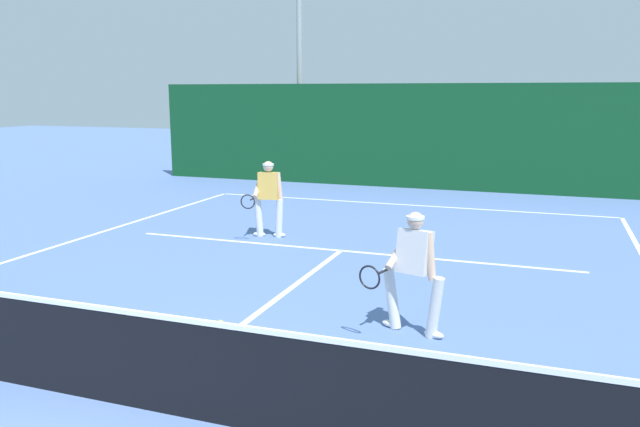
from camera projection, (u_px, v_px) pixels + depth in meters
The scene contains 10 objects.
ground_plane at pixel (133, 407), 6.03m from camera, with size 80.00×80.00×0.00m, color #5370AB.
court_line_baseline_far at pixel (402, 205), 16.84m from camera, with size 10.67×0.10×0.01m, color white.
court_line_service at pixel (341, 251), 11.96m from camera, with size 8.70×0.10×0.01m, color white.
court_line_centre at pixel (271, 303), 8.99m from camera, with size 0.10×6.40×0.01m, color white.
tennis_net at pixel (130, 357), 5.94m from camera, with size 11.69×0.09×1.06m.
player_near at pixel (413, 268), 7.73m from camera, with size 1.00×0.88×1.54m.
player_far at pixel (268, 196), 12.95m from camera, with size 0.70×0.91×1.58m.
tennis_ball at pixel (221, 322), 8.15m from camera, with size 0.07×0.07×0.07m, color #D1E033.
back_fence_windscreen at pixel (425, 137), 19.33m from camera, with size 18.09×0.12×3.22m, color #0F4321.
light_pole at pixel (299, 51), 21.55m from camera, with size 0.55×0.44×7.01m.
Camera 1 is at (3.58, -4.63, 2.96)m, focal length 35.45 mm.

